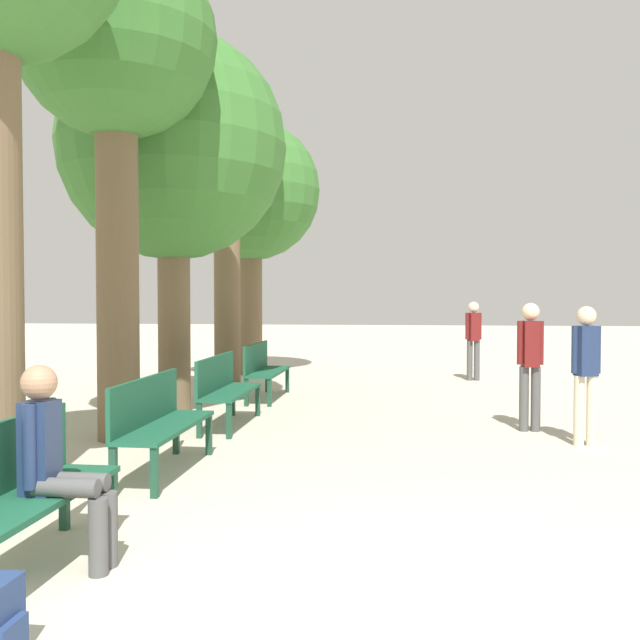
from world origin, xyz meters
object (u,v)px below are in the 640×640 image
(tree_row_1, at_px, (116,53))
(tree_row_2, at_px, (173,149))
(bench_row_1, at_px, (157,417))
(tree_row_3, at_px, (227,152))
(person_seated, at_px, (58,460))
(pedestrian_near, at_px, (473,335))
(pedestrian_mid, at_px, (586,366))
(bench_row_3, at_px, (263,366))
(pedestrian_far, at_px, (530,358))
(bench_row_2, at_px, (224,385))
(tree_row_4, at_px, (250,194))
(bench_row_0, at_px, (12,486))

(tree_row_1, bearing_deg, tree_row_2, 90.00)
(bench_row_1, relative_size, tree_row_2, 0.31)
(tree_row_1, xyz_separation_m, tree_row_2, (-0.00, 2.04, -0.70))
(tree_row_3, xyz_separation_m, person_seated, (1.24, -9.04, -3.74))
(pedestrian_near, height_order, pedestrian_mid, pedestrian_near)
(pedestrian_near, relative_size, pedestrian_mid, 1.01)
(bench_row_1, bearing_deg, tree_row_2, 105.94)
(tree_row_2, relative_size, person_seated, 4.36)
(bench_row_3, bearing_deg, pedestrian_near, 39.82)
(pedestrian_far, bearing_deg, tree_row_2, 169.53)
(bench_row_3, distance_m, tree_row_2, 3.76)
(tree_row_2, bearing_deg, tree_row_1, -90.00)
(tree_row_1, relative_size, tree_row_2, 1.07)
(tree_row_1, relative_size, person_seated, 4.65)
(bench_row_2, height_order, tree_row_4, tree_row_4)
(bench_row_1, xyz_separation_m, bench_row_3, (0.00, 5.04, 0.00))
(pedestrian_near, xyz_separation_m, pedestrian_mid, (0.67, -6.34, -0.01))
(tree_row_3, height_order, tree_row_4, tree_row_3)
(tree_row_1, bearing_deg, bench_row_1, -56.03)
(bench_row_2, bearing_deg, pedestrian_near, 56.51)
(pedestrian_mid, bearing_deg, person_seated, -134.73)
(tree_row_3, xyz_separation_m, pedestrian_far, (4.93, -4.01, -3.49))
(bench_row_3, relative_size, pedestrian_mid, 1.10)
(bench_row_0, relative_size, pedestrian_far, 1.08)
(pedestrian_near, bearing_deg, bench_row_3, -140.18)
(pedestrian_near, bearing_deg, tree_row_3, -162.47)
(tree_row_4, bearing_deg, tree_row_2, -90.00)
(tree_row_4, xyz_separation_m, pedestrian_mid, (5.40, -6.91, -3.03))
(tree_row_1, distance_m, tree_row_3, 5.14)
(person_seated, relative_size, pedestrian_near, 0.80)
(bench_row_1, distance_m, pedestrian_mid, 4.76)
(bench_row_0, bearing_deg, pedestrian_far, 52.74)
(bench_row_0, bearing_deg, bench_row_3, 90.00)
(bench_row_0, distance_m, bench_row_2, 5.04)
(person_seated, height_order, pedestrian_near, pedestrian_near)
(bench_row_3, height_order, tree_row_3, tree_row_3)
(tree_row_1, distance_m, tree_row_2, 2.16)
(bench_row_1, distance_m, person_seated, 2.42)
(tree_row_4, bearing_deg, tree_row_3, -90.00)
(bench_row_1, relative_size, bench_row_3, 1.00)
(pedestrian_near, bearing_deg, pedestrian_mid, -83.94)
(tree_row_3, bearing_deg, bench_row_0, -83.70)
(tree_row_4, bearing_deg, person_seated, -83.61)
(tree_row_1, bearing_deg, tree_row_3, 90.00)
(tree_row_2, relative_size, pedestrian_mid, 3.49)
(bench_row_3, relative_size, person_seated, 1.37)
(tree_row_2, relative_size, tree_row_3, 0.96)
(tree_row_2, bearing_deg, tree_row_3, 90.00)
(tree_row_1, bearing_deg, pedestrian_mid, 3.13)
(person_seated, xyz_separation_m, pedestrian_far, (3.68, 5.03, 0.24))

